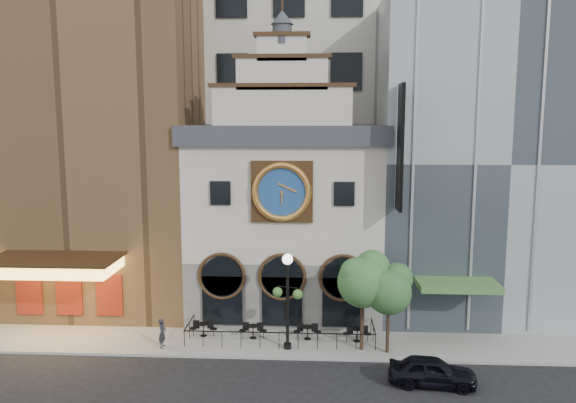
# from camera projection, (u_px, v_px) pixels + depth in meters

# --- Properties ---
(ground) EXTENTS (120.00, 120.00, 0.00)m
(ground) POSITION_uv_depth(u_px,v_px,m) (278.00, 360.00, 29.87)
(ground) COLOR black
(ground) RESTS_ON ground
(sidewalk) EXTENTS (44.00, 5.00, 0.15)m
(sidewalk) POSITION_uv_depth(u_px,v_px,m) (281.00, 340.00, 32.33)
(sidewalk) COLOR gray
(sidewalk) RESTS_ON ground
(clock_building) EXTENTS (12.60, 8.78, 18.65)m
(clock_building) POSITION_uv_depth(u_px,v_px,m) (286.00, 212.00, 36.63)
(clock_building) COLOR #605E5B
(clock_building) RESTS_ON ground
(theater_building) EXTENTS (14.00, 15.60, 25.00)m
(theater_building) POSITION_uv_depth(u_px,v_px,m) (99.00, 121.00, 38.57)
(theater_building) COLOR brown
(theater_building) RESTS_ON ground
(retail_building) EXTENTS (14.00, 14.40, 20.00)m
(retail_building) POSITION_uv_depth(u_px,v_px,m) (481.00, 158.00, 37.60)
(retail_building) COLOR gray
(retail_building) RESTS_ON ground
(office_tower) EXTENTS (20.00, 16.00, 40.00)m
(office_tower) POSITION_uv_depth(u_px,v_px,m) (294.00, 31.00, 46.74)
(office_tower) COLOR beige
(office_tower) RESTS_ON ground
(cafe_railing) EXTENTS (10.60, 2.60, 0.90)m
(cafe_railing) POSITION_uv_depth(u_px,v_px,m) (281.00, 332.00, 32.25)
(cafe_railing) COLOR black
(cafe_railing) RESTS_ON sidewalk
(bistro_0) EXTENTS (1.58, 0.68, 0.90)m
(bistro_0) POSITION_uv_depth(u_px,v_px,m) (203.00, 328.00, 32.74)
(bistro_0) COLOR black
(bistro_0) RESTS_ON sidewalk
(bistro_1) EXTENTS (1.58, 0.68, 0.90)m
(bistro_1) POSITION_uv_depth(u_px,v_px,m) (253.00, 330.00, 32.42)
(bistro_1) COLOR black
(bistro_1) RESTS_ON sidewalk
(bistro_2) EXTENTS (1.58, 0.68, 0.90)m
(bistro_2) POSITION_uv_depth(u_px,v_px,m) (307.00, 331.00, 32.27)
(bistro_2) COLOR black
(bistro_2) RESTS_ON sidewalk
(bistro_3) EXTENTS (1.58, 0.68, 0.90)m
(bistro_3) POSITION_uv_depth(u_px,v_px,m) (357.00, 334.00, 31.94)
(bistro_3) COLOR black
(bistro_3) RESTS_ON sidewalk
(car_right) EXTENTS (4.33, 2.14, 1.42)m
(car_right) POSITION_uv_depth(u_px,v_px,m) (432.00, 371.00, 26.93)
(car_right) COLOR black
(car_right) RESTS_ON ground
(pedestrian) EXTENTS (0.42, 0.62, 1.65)m
(pedestrian) POSITION_uv_depth(u_px,v_px,m) (162.00, 333.00, 31.06)
(pedestrian) COLOR black
(pedestrian) RESTS_ON sidewalk
(lamppost) EXTENTS (1.66, 0.90, 5.36)m
(lamppost) POSITION_uv_depth(u_px,v_px,m) (288.00, 291.00, 30.54)
(lamppost) COLOR black
(lamppost) RESTS_ON sidewalk
(tree_left) EXTENTS (2.87, 2.76, 5.53)m
(tree_left) POSITION_uv_depth(u_px,v_px,m) (364.00, 278.00, 30.33)
(tree_left) COLOR #382619
(tree_left) RESTS_ON sidewalk
(tree_right) EXTENTS (2.55, 2.45, 4.90)m
(tree_right) POSITION_uv_depth(u_px,v_px,m) (390.00, 288.00, 30.04)
(tree_right) COLOR #382619
(tree_right) RESTS_ON sidewalk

